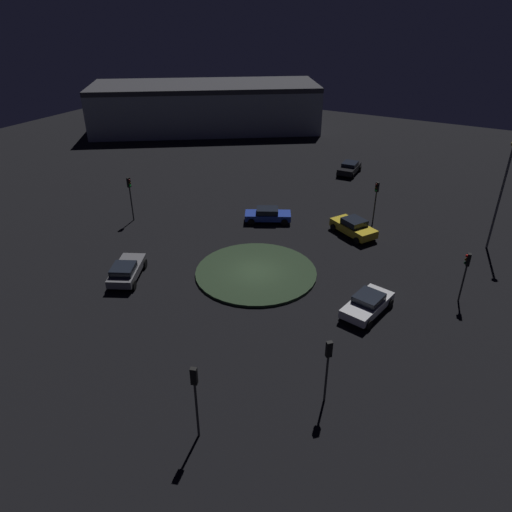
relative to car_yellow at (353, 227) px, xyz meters
name	(u,v)px	position (x,y,z in m)	size (l,w,h in m)	color
ground_plane	(256,273)	(10.02, -4.39, -0.79)	(115.84, 115.84, 0.00)	black
roundabout_island	(256,272)	(10.02, -4.39, -0.68)	(9.34, 9.34, 0.21)	#263823
car_yellow	(353,227)	(0.00, 0.00, 0.00)	(3.82, 4.71, 1.55)	gold
car_silver	(368,304)	(10.87, 4.62, -0.08)	(4.57, 2.79, 1.35)	silver
car_blue	(268,215)	(1.15, -7.99, -0.07)	(3.49, 4.59, 1.37)	#1E38A5
car_black	(349,168)	(-15.72, -5.75, -0.05)	(4.18, 2.20, 1.38)	black
car_grey	(126,270)	(15.40, -12.55, -0.03)	(4.73, 3.56, 1.44)	slate
traffic_light_north	(466,268)	(6.44, 9.85, 1.91)	(0.34, 0.38, 3.77)	#2D2D2D
traffic_light_west	(376,195)	(-3.21, 0.84, 2.12)	(0.39, 0.36, 4.08)	#2D2D2D
traffic_light_northeast	(328,359)	(19.69, 5.03, 2.03)	(0.39, 0.39, 3.95)	#2D2D2D
traffic_light_east	(195,389)	(24.75, 0.51, 2.28)	(0.39, 0.35, 4.31)	#2D2D2D
traffic_light_south	(130,191)	(7.00, -19.35, 2.22)	(0.34, 0.38, 4.23)	#2D2D2D
streetlamp_northwest	(503,185)	(-3.13, 10.78, 4.87)	(0.48, 0.48, 9.15)	#4C4C51
store_building	(206,107)	(-25.44, -32.87, 2.70)	(29.58, 35.41, 6.97)	#8C939E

